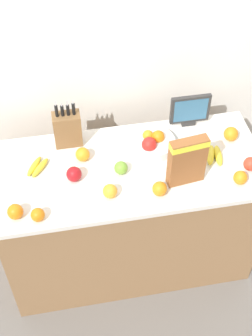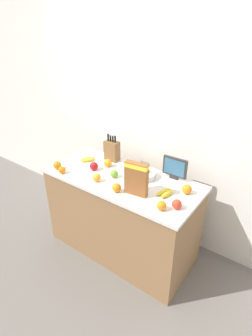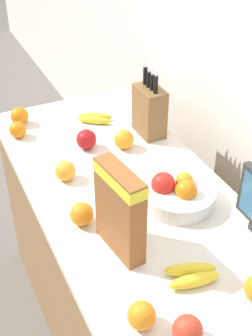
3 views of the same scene
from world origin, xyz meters
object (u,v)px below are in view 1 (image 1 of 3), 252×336
Objects in this scene: small_monitor at (190,110)px; orange_by_cereal at (240,178)px; cereal_box at (187,159)px; orange_near_bowl at (160,189)px; apple_by_knife_block at (121,168)px; orange_mid_left at (15,212)px; orange_front_center at (38,215)px; fruit_bowl at (152,143)px; apple_leftmost at (74,174)px; orange_front_left at (83,154)px; apple_near_bananas at (250,164)px; orange_back_center at (110,191)px; orange_front_right at (231,134)px; banana_bunch_left at (37,167)px; knife_block at (67,129)px; banana_bunch_right at (214,155)px.

small_monitor reaches higher than orange_by_cereal.
orange_near_bowl is (-0.15, -0.07, -0.12)m from cereal_box.
orange_mid_left is at bearing -160.53° from apple_by_knife_block.
orange_front_center is (-0.46, -0.24, -0.00)m from apple_by_knife_block.
apple_leftmost is (-0.46, -0.16, 0.00)m from fruit_bowl.
apple_leftmost reaches higher than orange_by_cereal.
orange_mid_left is at bearing -147.88° from apple_leftmost.
small_monitor is 0.68m from orange_front_left.
apple_near_bananas and orange_back_center have the same top height.
orange_front_right is 0.33m from orange_by_cereal.
orange_front_center is at bearing -18.49° from orange_mid_left.
banana_bunch_left is 1.15m from apple_near_bananas.
apple_near_bananas is at bearing -83.62° from orange_front_right.
knife_block is at bearing 171.41° from orange_front_right.
apple_by_knife_block is 0.95× the size of apple_near_bananas.
orange_by_cereal is (0.14, -0.49, -0.08)m from small_monitor.
orange_near_bowl is at bearing -47.63° from knife_block.
orange_mid_left is at bearing -178.70° from orange_near_bowl.
orange_front_left is 0.50m from orange_mid_left.
orange_front_left reaches higher than orange_by_cereal.
orange_front_left is at bearing -66.66° from knife_block.
small_monitor is at bearing 31.02° from fruit_bowl.
apple_by_knife_block is (-0.32, 0.12, -0.12)m from cereal_box.
apple_leftmost is at bearing -170.87° from orange_front_right.
orange_mid_left reaches higher than orange_near_bowl.
cereal_box is at bearing -10.93° from apple_leftmost.
banana_bunch_right is at bearing 144.57° from apple_near_bananas.
knife_block reaches higher than orange_mid_left.
orange_back_center is (0.36, -0.26, 0.02)m from banana_bunch_left.
apple_leftmost is at bearing 161.70° from cereal_box.
orange_by_cereal is at bearing -0.06° from orange_near_bowl.
apple_by_knife_block is at bearing 61.27° from orange_back_center.
orange_back_center is at bearing -35.79° from banana_bunch_left.
small_monitor is 0.58m from orange_near_bowl.
orange_mid_left reaches higher than orange_by_cereal.
apple_leftmost is (-0.95, 0.09, 0.00)m from apple_near_bananas.
knife_block is 3.81× the size of apple_leftmost.
small_monitor is 0.72m from orange_back_center.
cereal_box is at bearing -16.21° from banana_bunch_left.
fruit_bowl is 3.38× the size of orange_by_cereal.
fruit_bowl is 3.26× the size of orange_near_bowl.
banana_bunch_right is 2.30× the size of apple_by_knife_block.
knife_block reaches higher than orange_front_center.
banana_bunch_right is 2.22× the size of orange_back_center.
orange_by_cereal is 0.95× the size of orange_mid_left.
apple_by_knife_block is at bearing 132.93° from orange_near_bowl.
fruit_bowl is 0.35m from banana_bunch_right.
apple_by_knife_block is at bearing 153.00° from cereal_box.
knife_block reaches higher than orange_by_cereal.
knife_block reaches higher than cereal_box.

